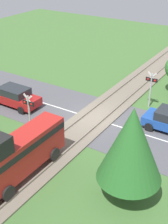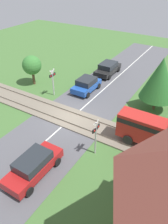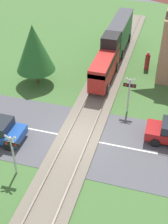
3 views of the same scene
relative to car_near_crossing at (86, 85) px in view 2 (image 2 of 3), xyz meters
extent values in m
plane|color=#426B33|center=(5.07, 1.44, -0.76)|extent=(60.00, 60.00, 0.00)
cube|color=#515156|center=(5.07, 1.44, -0.75)|extent=(48.00, 6.40, 0.02)
cube|color=silver|center=(5.07, 1.44, -0.74)|extent=(48.00, 0.12, 0.00)
cube|color=#756B5B|center=(5.07, 1.44, -0.70)|extent=(2.80, 48.00, 0.12)
cube|color=slate|center=(4.35, 1.44, -0.58)|extent=(0.10, 48.00, 0.12)
cube|color=slate|center=(5.79, 1.44, -0.58)|extent=(0.10, 48.00, 0.12)
cube|color=red|center=(5.07, 8.80, 0.81)|extent=(1.35, 5.70, 1.90)
cube|color=black|center=(5.07, 8.80, 1.33)|extent=(1.37, 5.70, 0.36)
cylinder|color=black|center=(4.35, 6.98, -0.14)|extent=(0.14, 0.76, 0.76)
cylinder|color=black|center=(5.79, 6.98, -0.14)|extent=(0.14, 0.76, 0.76)
cube|color=#1E4CA8|center=(0.00, 0.00, -0.17)|extent=(3.61, 1.72, 0.58)
cube|color=#23282D|center=(0.00, 0.00, 0.41)|extent=(1.98, 1.58, 0.58)
cylinder|color=black|center=(1.17, 0.86, -0.46)|extent=(0.60, 0.18, 0.60)
cylinder|color=black|center=(1.17, -0.86, -0.46)|extent=(0.60, 0.18, 0.60)
cylinder|color=black|center=(-1.17, 0.86, -0.46)|extent=(0.60, 0.18, 0.60)
cylinder|color=black|center=(-1.17, -0.86, -0.46)|extent=(0.60, 0.18, 0.60)
cube|color=#A81919|center=(11.32, 2.88, -0.15)|extent=(4.14, 1.61, 0.61)
cube|color=#23282D|center=(11.32, 2.88, 0.44)|extent=(2.28, 1.48, 0.56)
cylinder|color=black|center=(9.97, 2.07, -0.46)|extent=(0.60, 0.18, 0.60)
cylinder|color=black|center=(9.97, 3.69, -0.46)|extent=(0.60, 0.18, 0.60)
cylinder|color=black|center=(12.66, 2.07, -0.46)|extent=(0.60, 0.18, 0.60)
cylinder|color=black|center=(12.66, 3.69, -0.46)|extent=(0.60, 0.18, 0.60)
cube|color=black|center=(-5.08, 0.00, -0.18)|extent=(4.15, 1.76, 0.56)
cube|color=#23282D|center=(-5.08, 0.00, 0.39)|extent=(2.28, 1.62, 0.58)
cylinder|color=black|center=(-3.73, 0.88, -0.46)|extent=(0.60, 0.18, 0.60)
cylinder|color=black|center=(-3.73, -0.88, -0.46)|extent=(0.60, 0.18, 0.60)
cylinder|color=black|center=(-6.43, 0.88, -0.46)|extent=(0.60, 0.18, 0.60)
cylinder|color=black|center=(-6.43, -0.88, -0.46)|extent=(0.60, 0.18, 0.60)
cylinder|color=#B7B7B7|center=(2.51, -2.41, 0.61)|extent=(0.12, 0.12, 2.74)
cube|color=black|center=(2.51, -2.41, 1.49)|extent=(0.90, 0.08, 0.28)
sphere|color=red|center=(2.24, -2.41, 1.49)|extent=(0.18, 0.18, 0.18)
sphere|color=red|center=(2.78, -2.41, 1.49)|extent=(0.18, 0.18, 0.18)
cube|color=silver|center=(2.51, -2.41, 1.73)|extent=(0.72, 0.04, 0.72)
cube|color=silver|center=(2.51, -2.41, 1.73)|extent=(0.72, 0.04, 0.72)
cylinder|color=#B7B7B7|center=(7.64, 5.29, 0.61)|extent=(0.12, 0.12, 2.74)
cube|color=black|center=(7.64, 5.29, 1.49)|extent=(0.90, 0.08, 0.28)
sphere|color=red|center=(7.91, 5.29, 1.49)|extent=(0.18, 0.18, 0.18)
sphere|color=red|center=(7.37, 5.29, 1.49)|extent=(0.18, 0.18, 0.18)
cube|color=silver|center=(7.64, 5.29, 1.73)|extent=(0.72, 0.04, 0.72)
cube|color=silver|center=(7.64, 5.29, 1.73)|extent=(0.72, 0.04, 0.72)
cylinder|color=brown|center=(-0.26, 7.19, -0.12)|extent=(0.24, 0.24, 1.28)
cone|color=#286628|center=(-0.26, 7.19, 2.39)|extent=(3.12, 3.12, 3.75)
cylinder|color=brown|center=(1.66, -5.90, -0.07)|extent=(0.28, 0.28, 1.38)
sphere|color=#387A33|center=(1.66, -5.90, 1.49)|extent=(2.07, 2.07, 2.07)
camera|label=1|loc=(-4.69, 18.10, 10.42)|focal=50.00mm
camera|label=2|loc=(17.73, 10.52, 10.55)|focal=35.00mm
camera|label=3|loc=(9.74, -13.21, 12.90)|focal=50.00mm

